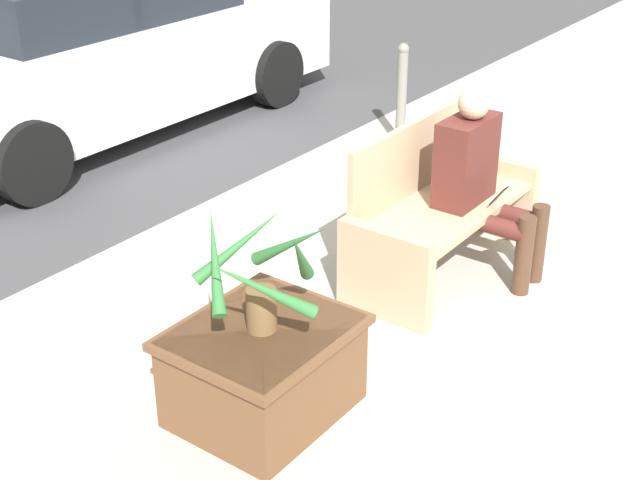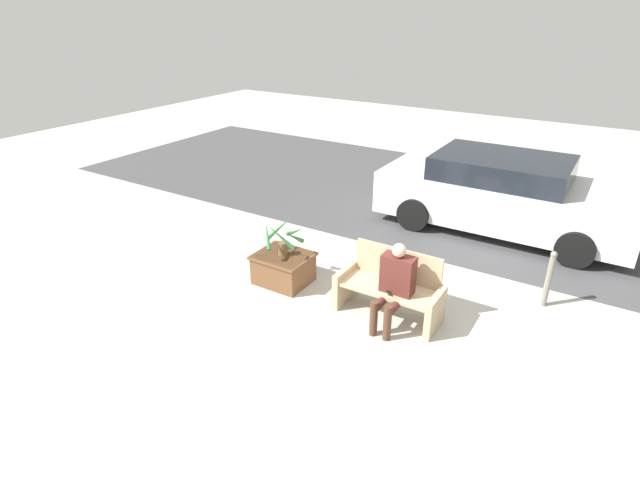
% 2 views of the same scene
% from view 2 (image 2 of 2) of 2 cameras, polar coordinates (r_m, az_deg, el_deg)
% --- Properties ---
extents(ground_plane, '(30.00, 30.00, 0.00)m').
position_cam_2_polar(ground_plane, '(6.74, 8.33, -10.24)').
color(ground_plane, '#ADA89E').
extents(road_surface, '(20.00, 6.00, 0.01)m').
position_cam_2_polar(road_surface, '(11.22, 19.42, 3.54)').
color(road_surface, '#424244').
rests_on(road_surface, ground_plane).
extents(bench, '(1.44, 0.59, 0.91)m').
position_cam_2_polar(bench, '(6.89, 8.05, -5.48)').
color(bench, tan).
rests_on(bench, ground_plane).
extents(person_seated, '(0.44, 0.63, 1.15)m').
position_cam_2_polar(person_seated, '(6.56, 8.50, -4.85)').
color(person_seated, '#51231E').
rests_on(person_seated, ground_plane).
extents(planter_box, '(0.83, 0.71, 0.47)m').
position_cam_2_polar(planter_box, '(7.66, -4.20, -3.12)').
color(planter_box, brown).
rests_on(planter_box, ground_plane).
extents(potted_plant, '(0.67, 0.68, 0.59)m').
position_cam_2_polar(potted_plant, '(7.43, -4.22, 0.26)').
color(potted_plant, brown).
rests_on(potted_plant, planter_box).
extents(parked_car, '(4.50, 1.98, 1.41)m').
position_cam_2_polar(parked_car, '(9.89, 20.19, 4.95)').
color(parked_car, silver).
rests_on(parked_car, ground_plane).
extents(bollard_post, '(0.09, 0.09, 0.86)m').
position_cam_2_polar(bollard_post, '(7.66, 24.69, -3.95)').
color(bollard_post, slate).
rests_on(bollard_post, ground_plane).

